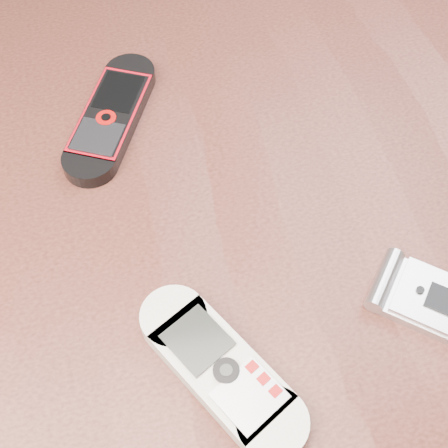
# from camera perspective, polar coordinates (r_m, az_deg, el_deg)

# --- Properties ---
(table) EXTENTS (1.20, 0.80, 0.75)m
(table) POSITION_cam_1_polar(r_m,az_deg,el_deg) (0.60, -0.46, -6.12)
(table) COLOR black
(table) RESTS_ON ground
(nokia_white) EXTENTS (0.11, 0.16, 0.02)m
(nokia_white) POSITION_cam_1_polar(r_m,az_deg,el_deg) (0.45, -0.31, -13.11)
(nokia_white) COLOR beige
(nokia_white) RESTS_ON table
(nokia_black_red) EXTENTS (0.12, 0.16, 0.02)m
(nokia_black_red) POSITION_cam_1_polar(r_m,az_deg,el_deg) (0.59, -10.30, 9.69)
(nokia_black_red) COLOR black
(nokia_black_red) RESTS_ON table
(motorola_razr) EXTENTS (0.11, 0.11, 0.02)m
(motorola_razr) POSITION_cam_1_polar(r_m,az_deg,el_deg) (0.50, 19.39, -6.97)
(motorola_razr) COLOR #B9B9BE
(motorola_razr) RESTS_ON table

